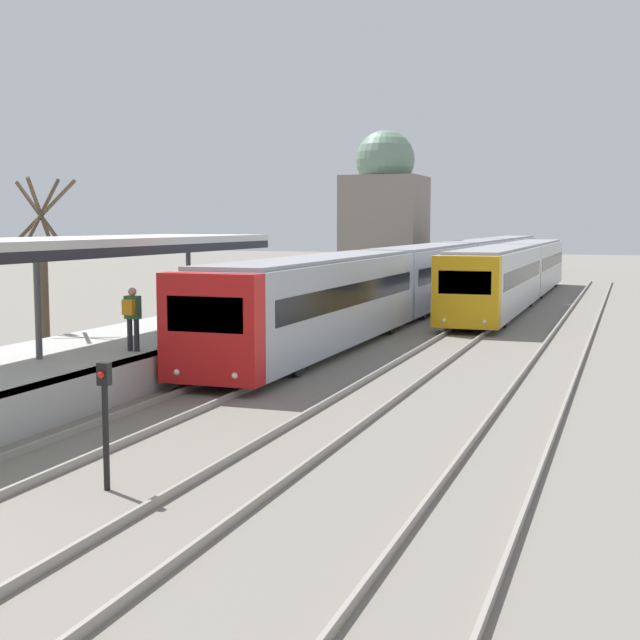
{
  "coord_description": "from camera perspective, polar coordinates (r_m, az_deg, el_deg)",
  "views": [
    {
      "loc": [
        9.8,
        -7.62,
        4.24
      ],
      "look_at": [
        1.93,
        14.79,
        1.66
      ],
      "focal_mm": 50.0,
      "sensor_mm": 36.0,
      "label": 1
    }
  ],
  "objects": [
    {
      "name": "train_near",
      "position": [
        52.52,
        8.58,
        3.4
      ],
      "size": [
        2.66,
        64.18,
        3.15
      ],
      "color": "red",
      "rests_on": "ground_plane"
    },
    {
      "name": "bare_tree_background",
      "position": [
        28.86,
        -17.32,
        2.7
      ],
      "size": [
        2.59,
        1.62,
        5.64
      ],
      "color": "#4C3D2D",
      "rests_on": "ground_plane"
    },
    {
      "name": "platform_canopy",
      "position": [
        22.69,
        -17.65,
        4.66
      ],
      "size": [
        4.0,
        19.63,
        2.95
      ],
      "color": "beige",
      "rests_on": "station_platform"
    },
    {
      "name": "train_far",
      "position": [
        49.33,
        12.43,
        3.14
      ],
      "size": [
        2.58,
        31.07,
        3.14
      ],
      "color": "gold",
      "rests_on": "ground_plane"
    },
    {
      "name": "person_on_platform",
      "position": [
        23.62,
        -11.94,
        0.4
      ],
      "size": [
        0.4,
        0.4,
        1.66
      ],
      "color": "#2D2D33",
      "rests_on": "station_platform"
    },
    {
      "name": "track_middle_line",
      "position": [
        10.52,
        -17.87,
        -17.46
      ],
      "size": [
        1.5,
        120.0,
        0.15
      ],
      "color": "gray",
      "rests_on": "ground_plane"
    },
    {
      "name": "signal_post_near",
      "position": [
        14.58,
        -13.6,
        -5.77
      ],
      "size": [
        0.2,
        0.21,
        2.06
      ],
      "color": "black",
      "rests_on": "ground_plane"
    },
    {
      "name": "distant_domed_building",
      "position": [
        61.12,
        4.17,
        6.77
      ],
      "size": [
        5.17,
        5.17,
        10.52
      ],
      "color": "slate",
      "rests_on": "ground_plane"
    }
  ]
}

